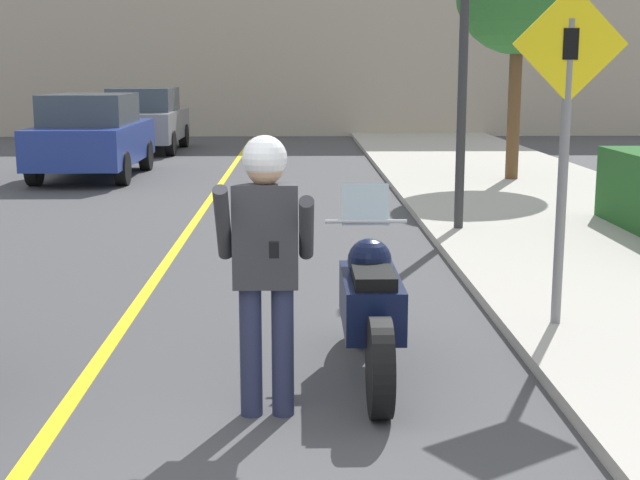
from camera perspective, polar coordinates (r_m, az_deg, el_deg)
The scene contains 8 objects.
road_center_line at distance 10.22m, azimuth -9.83°, elevation -1.46°, with size 0.12×36.00×0.01m.
building_backdrop at distance 29.92m, azimuth -3.13°, elevation 13.56°, with size 28.00×1.20×7.14m.
motorcycle at distance 6.34m, azimuth 3.26°, elevation -4.25°, with size 0.62×2.17×1.31m.
person_biker at distance 5.46m, azimuth -3.50°, elevation -0.40°, with size 0.59×0.48×1.77m.
crossing_sign at distance 7.36m, azimuth 15.45°, elevation 7.14°, with size 0.91×0.08×2.70m.
traffic_light at distance 11.71m, azimuth 9.25°, elevation 13.91°, with size 0.26×0.30×3.90m.
parked_car_blue at distance 18.58m, azimuth -14.37°, elevation 6.51°, with size 1.88×4.20×1.68m.
parked_car_grey at distance 24.28m, azimuth -11.11°, elevation 7.59°, with size 1.88×4.20×1.68m.
Camera 1 is at (0.93, -3.88, 2.16)m, focal length 50.00 mm.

